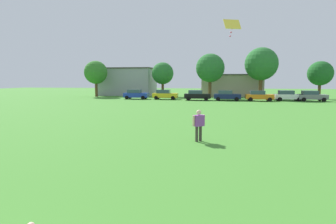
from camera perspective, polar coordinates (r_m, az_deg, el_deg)
The scene contains 17 objects.
ground_plane at distance 32.03m, azimuth 2.06°, elevation 0.63°, with size 160.00×160.00×0.00m, color #42842D.
adult_bystander at distance 15.11m, azimuth 6.40°, elevation -2.23°, with size 0.66×0.62×1.75m.
kite at distance 17.39m, azimuth 13.14°, elevation 17.09°, with size 1.07×0.75×1.05m.
parked_car_blue_0 at distance 49.07m, azimuth -6.72°, elevation 3.69°, with size 4.30×2.02×1.68m.
parked_car_yellow_1 at distance 48.03m, azimuth -0.66°, elevation 3.67°, with size 4.30×2.02×1.68m.
parked_car_black_2 at distance 46.11m, azimuth 6.04°, elevation 3.51°, with size 4.30×2.02×1.68m.
parked_car_navy_3 at distance 46.05m, azimuth 12.08°, elevation 3.39°, with size 4.30×2.02×1.68m.
parked_car_orange_4 at distance 46.48m, azimuth 18.34°, elevation 3.23°, with size 4.30×2.02×1.68m.
parked_car_white_5 at distance 48.53m, azimuth 23.59°, elevation 3.14°, with size 4.30×2.02×1.68m.
parked_car_gray_6 at distance 49.32m, azimuth 27.64°, elevation 2.99°, with size 4.30×2.02×1.68m.
tree_far_left at distance 57.68m, azimuth -14.76°, elevation 7.93°, with size 4.62×4.62×7.21m.
tree_left at distance 56.67m, azimuth -1.11°, elevation 8.01°, with size 4.47×4.47×6.96m.
tree_center at distance 52.01m, azimuth 8.75°, elevation 8.99°, with size 5.28×5.28×8.22m.
tree_right at distance 53.11m, azimuth 18.80°, elevation 9.40°, with size 5.92×5.92×9.22m.
tree_far_right at distance 55.80m, azimuth 29.07°, elevation 7.00°, with size 4.28×4.28×6.67m.
house_left at distance 59.91m, azimuth 12.97°, elevation 5.46°, with size 12.58×8.86×4.55m.
house_right at distance 62.89m, azimuth -8.34°, elevation 6.28°, with size 12.03×8.71×6.02m.
Camera 1 is at (4.24, -1.57, 3.36)m, focal length 29.36 mm.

